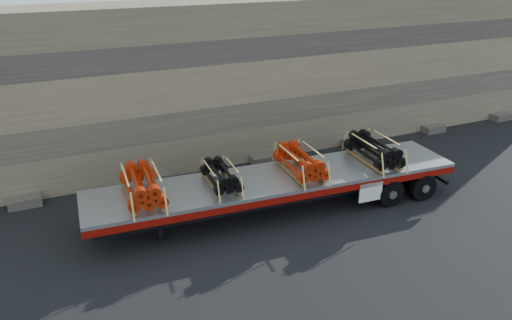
{
  "coord_description": "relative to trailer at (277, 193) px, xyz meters",
  "views": [
    {
      "loc": [
        -7.0,
        -14.19,
        8.99
      ],
      "look_at": [
        0.17,
        1.51,
        1.68
      ],
      "focal_mm": 35.0,
      "sensor_mm": 36.0,
      "label": 1
    }
  ],
  "objects": [
    {
      "name": "ground",
      "position": [
        -0.53,
        -0.44,
        -0.69
      ],
      "size": [
        120.0,
        120.0,
        0.0
      ],
      "primitive_type": "plane",
      "color": "black",
      "rests_on": "ground"
    },
    {
      "name": "rock_wall",
      "position": [
        -0.53,
        6.06,
        2.81
      ],
      "size": [
        44.0,
        3.0,
        7.0
      ],
      "primitive_type": "cube",
      "color": "#7A6B54",
      "rests_on": "ground"
    },
    {
      "name": "bundle_front",
      "position": [
        -4.8,
        0.32,
        1.13
      ],
      "size": [
        1.4,
        2.54,
        0.87
      ],
      "primitive_type": null,
      "rotation": [
        0.0,
        0.0,
        -0.07
      ],
      "color": "#AA2309",
      "rests_on": "trailer"
    },
    {
      "name": "bundle_midfront",
      "position": [
        -2.12,
        0.14,
        1.04
      ],
      "size": [
        1.13,
        2.05,
        0.71
      ],
      "primitive_type": null,
      "rotation": [
        0.0,
        0.0,
        -0.07
      ],
      "color": "black",
      "rests_on": "trailer"
    },
    {
      "name": "bundle_midrear",
      "position": [
        0.91,
        -0.06,
        1.11
      ],
      "size": [
        1.35,
        2.46,
        0.85
      ],
      "primitive_type": null,
      "rotation": [
        0.0,
        0.0,
        -0.07
      ],
      "color": "#AA2309",
      "rests_on": "trailer"
    },
    {
      "name": "bundle_rear",
      "position": [
        4.05,
        -0.27,
        1.13
      ],
      "size": [
        1.4,
        2.55,
        0.88
      ],
      "primitive_type": null,
      "rotation": [
        0.0,
        0.0,
        -0.07
      ],
      "color": "black",
      "rests_on": "trailer"
    },
    {
      "name": "trailer",
      "position": [
        0.0,
        0.0,
        0.0
      ],
      "size": [
        13.91,
        3.56,
        1.38
      ],
      "primitive_type": null,
      "rotation": [
        0.0,
        0.0,
        -0.07
      ],
      "color": "#B5B8BE",
      "rests_on": "ground"
    }
  ]
}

